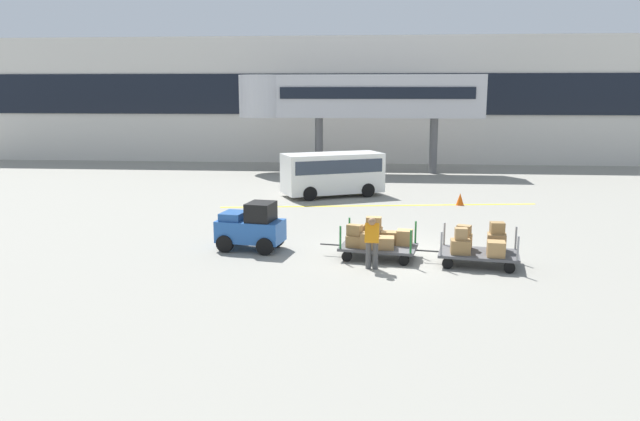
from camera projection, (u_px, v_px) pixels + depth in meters
ground_plane at (394, 256)px, 19.37m from camera, size 120.00×120.00×0.00m
apron_lead_line at (380, 206)px, 27.76m from camera, size 14.18×2.30×0.01m
terminal_building at (385, 100)px, 43.92m from camera, size 62.01×2.51×8.81m
jet_bridge at (350, 97)px, 38.22m from camera, size 15.12×3.00×6.05m
baggage_tug at (251, 227)px, 19.96m from camera, size 2.26×1.53×1.58m
baggage_cart_lead at (376, 240)px, 19.00m from camera, size 3.08×1.77×1.23m
baggage_cart_middle at (479, 246)px, 18.21m from camera, size 3.08×1.77×1.27m
baggage_handler at (372, 240)px, 17.73m from camera, size 0.42×0.45×1.56m
shuttle_van at (333, 171)px, 30.08m from camera, size 5.15×3.75×2.10m
safety_cone_near at (460, 199)px, 27.84m from camera, size 0.36×0.36×0.55m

